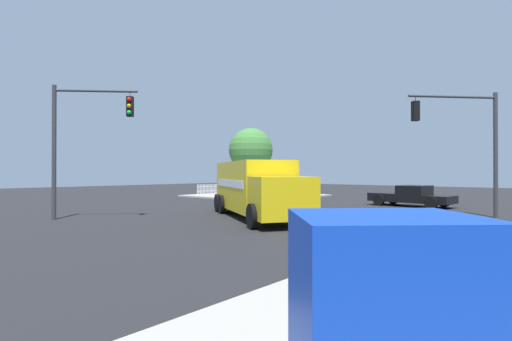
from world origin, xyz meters
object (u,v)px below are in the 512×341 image
delivery_truck (256,188)px  traffic_light_secondary (80,132)px  shade_tree_near (251,150)px  traffic_light_primary (468,135)px  pedestrian_near_corner (228,185)px  pickup_black (411,195)px

delivery_truck → traffic_light_secondary: bearing=-43.8°
traffic_light_secondary → shade_tree_near: (-19.80, -6.93, 0.32)m
traffic_light_primary → traffic_light_secondary: size_ratio=0.97×
pedestrian_near_corner → traffic_light_secondary: bearing=23.1°
traffic_light_primary → pickup_black: size_ratio=1.14×
shade_tree_near → traffic_light_primary: bearing=71.1°
traffic_light_secondary → shade_tree_near: shade_tree_near is taller
traffic_light_primary → traffic_light_secondary: bearing=-47.1°
traffic_light_primary → shade_tree_near: size_ratio=0.95×
traffic_light_primary → pedestrian_near_corner: 21.59m
traffic_light_secondary → traffic_light_primary: bearing=132.9°
traffic_light_primary → traffic_light_secondary: traffic_light_secondary is taller
delivery_truck → shade_tree_near: size_ratio=1.30×
delivery_truck → pickup_black: delivery_truck is taller
traffic_light_primary → shade_tree_near: 21.80m
delivery_truck → pedestrian_near_corner: bearing=-129.9°
pickup_black → shade_tree_near: size_ratio=0.83×
traffic_light_primary → shade_tree_near: bearing=-108.9°
pickup_black → pedestrian_near_corner: (0.41, -16.66, 0.32)m
traffic_light_primary → pickup_black: (-4.67, -4.29, -3.33)m
traffic_light_secondary → pedestrian_near_corner: bearing=-156.9°
pickup_black → pedestrian_near_corner: size_ratio=3.36×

